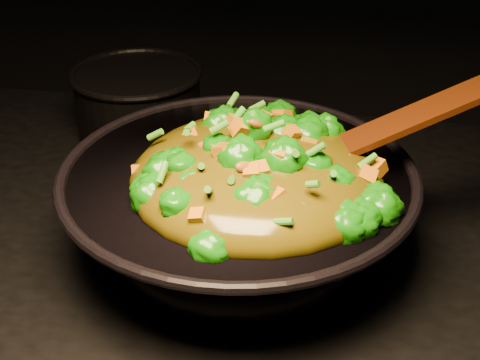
# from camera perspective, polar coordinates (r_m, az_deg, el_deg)

# --- Properties ---
(wok) EXTENTS (0.47, 0.47, 0.11)m
(wok) POSITION_cam_1_polar(r_m,az_deg,el_deg) (0.76, -0.14, -2.89)
(wok) COLOR black
(wok) RESTS_ON stovetop
(stir_fry) EXTENTS (0.36, 0.36, 0.09)m
(stir_fry) POSITION_cam_1_polar(r_m,az_deg,el_deg) (0.69, 1.47, 3.13)
(stir_fry) COLOR #177C08
(stir_fry) RESTS_ON wok
(spatula) EXTENTS (0.26, 0.12, 0.11)m
(spatula) POSITION_cam_1_polar(r_m,az_deg,el_deg) (0.73, 11.63, 3.97)
(spatula) COLOR #391607
(spatula) RESTS_ON wok
(back_pot) EXTENTS (0.19, 0.19, 0.11)m
(back_pot) POSITION_cam_1_polar(r_m,az_deg,el_deg) (1.04, -8.65, 6.51)
(back_pot) COLOR black
(back_pot) RESTS_ON stovetop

